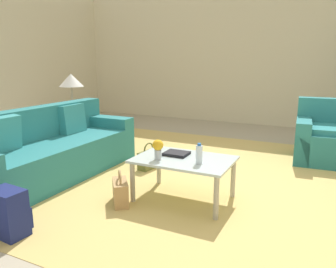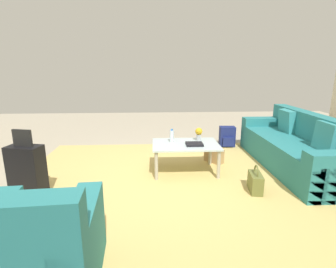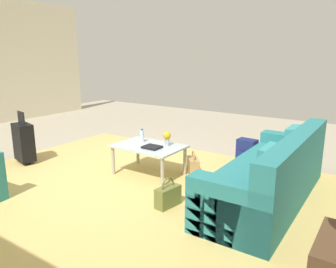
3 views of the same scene
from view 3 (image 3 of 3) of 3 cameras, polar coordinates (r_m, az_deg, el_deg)
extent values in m
plane|color=#A89E89|center=(4.78, -10.85, -7.74)|extent=(12.00, 12.00, 0.00)
cube|color=tan|center=(4.26, -6.93, -10.25)|extent=(5.20, 4.40, 0.01)
cube|color=teal|center=(4.15, 16.75, -8.10)|extent=(0.84, 2.40, 0.45)
cube|color=teal|center=(4.02, 21.19, -6.19)|extent=(0.22, 2.40, 0.85)
cube|color=teal|center=(3.19, 10.78, -13.14)|extent=(0.84, 0.24, 0.60)
cube|color=teal|center=(5.12, 20.49, -3.36)|extent=(0.84, 0.24, 0.60)
cube|color=teal|center=(3.49, 16.87, -5.22)|extent=(0.15, 0.40, 0.41)
cube|color=teal|center=(4.50, 21.03, -1.34)|extent=(0.15, 0.40, 0.41)
cube|color=silver|center=(4.74, -3.38, -2.15)|extent=(0.98, 0.67, 0.02)
cylinder|color=#ADA899|center=(4.35, -0.98, -6.72)|extent=(0.05, 0.05, 0.42)
cylinder|color=#ADA899|center=(4.88, -9.54, -4.61)|extent=(0.05, 0.05, 0.42)
cylinder|color=#ADA899|center=(4.80, 2.95, -4.74)|extent=(0.05, 0.05, 0.42)
cylinder|color=#ADA899|center=(5.28, -5.28, -3.03)|extent=(0.05, 0.05, 0.42)
cylinder|color=silver|center=(4.91, -4.55, -0.39)|extent=(0.06, 0.06, 0.18)
cylinder|color=#2D6BBC|center=(4.89, -4.57, 0.77)|extent=(0.04, 0.04, 0.02)
cube|color=black|center=(4.61, -2.80, -2.28)|extent=(0.24, 0.21, 0.03)
cylinder|color=#B2B7BC|center=(4.72, -0.17, -1.43)|extent=(0.07, 0.07, 0.10)
sphere|color=gold|center=(4.70, -0.17, -0.25)|extent=(0.11, 0.11, 0.11)
cube|color=black|center=(5.77, -23.83, -1.30)|extent=(0.44, 0.31, 0.60)
cube|color=black|center=(5.69, -24.21, 2.60)|extent=(0.24, 0.08, 0.20)
cylinder|color=black|center=(5.73, -23.05, -4.72)|extent=(0.03, 0.05, 0.05)
cylinder|color=black|center=(5.98, -23.98, -4.05)|extent=(0.03, 0.05, 0.05)
cube|color=olive|center=(3.86, -0.02, -10.88)|extent=(0.19, 0.34, 0.24)
torus|color=olive|center=(3.80, -0.02, -8.96)|extent=(0.05, 0.20, 0.20)
cube|color=tan|center=(4.86, 4.40, -5.62)|extent=(0.31, 0.34, 0.24)
torus|color=tan|center=(4.82, 4.43, -4.05)|extent=(0.14, 0.17, 0.20)
cube|color=navy|center=(5.45, 13.56, -2.96)|extent=(0.31, 0.22, 0.40)
cube|color=navy|center=(5.37, 12.97, -4.07)|extent=(0.21, 0.07, 0.18)
camera|label=1|loc=(7.71, 2.43, 11.36)|focal=35.00mm
camera|label=2|loc=(3.25, -57.95, 4.04)|focal=28.00mm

